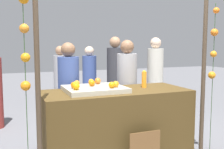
% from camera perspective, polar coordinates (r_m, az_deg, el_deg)
% --- Properties ---
extents(stall_counter, '(2.00, 0.83, 0.93)m').
position_cam_1_polar(stall_counter, '(3.80, 0.85, -10.25)').
color(stall_counter, '#4C3819').
rests_on(stall_counter, ground_plane).
extents(orange_tray, '(0.78, 0.66, 0.06)m').
position_cam_1_polar(orange_tray, '(3.63, -3.65, -3.05)').
color(orange_tray, '#B2AD99').
rests_on(orange_tray, stall_counter).
extents(orange_0, '(0.08, 0.08, 0.08)m').
position_cam_1_polar(orange_0, '(3.57, 0.80, -2.02)').
color(orange_0, orange).
rests_on(orange_0, orange_tray).
extents(orange_1, '(0.07, 0.07, 0.07)m').
position_cam_1_polar(orange_1, '(3.58, -7.89, -2.15)').
color(orange_1, orange).
rests_on(orange_1, orange_tray).
extents(orange_2, '(0.09, 0.09, 0.09)m').
position_cam_1_polar(orange_2, '(3.87, -3.01, -1.35)').
color(orange_2, orange).
rests_on(orange_2, orange_tray).
extents(orange_3, '(0.08, 0.08, 0.08)m').
position_cam_1_polar(orange_3, '(3.70, -7.38, -1.82)').
color(orange_3, orange).
rests_on(orange_3, orange_tray).
extents(orange_4, '(0.08, 0.08, 0.08)m').
position_cam_1_polar(orange_4, '(3.49, -0.07, -2.21)').
color(orange_4, orange).
rests_on(orange_4, orange_tray).
extents(orange_5, '(0.09, 0.09, 0.09)m').
position_cam_1_polar(orange_5, '(3.50, -7.91, -2.22)').
color(orange_5, orange).
rests_on(orange_5, orange_tray).
extents(orange_6, '(0.08, 0.08, 0.08)m').
position_cam_1_polar(orange_6, '(3.81, -4.37, -1.52)').
color(orange_6, orange).
rests_on(orange_6, orange_tray).
extents(orange_7, '(0.09, 0.09, 0.09)m').
position_cam_1_polar(orange_7, '(3.39, -7.53, -2.48)').
color(orange_7, orange).
rests_on(orange_7, orange_tray).
extents(orange_8, '(0.09, 0.09, 0.09)m').
position_cam_1_polar(orange_8, '(3.67, -4.24, -1.77)').
color(orange_8, orange).
rests_on(orange_8, orange_tray).
extents(juice_bottle, '(0.07, 0.07, 0.25)m').
position_cam_1_polar(juice_bottle, '(3.95, 6.74, -1.02)').
color(juice_bottle, orange).
rests_on(juice_bottle, stall_counter).
extents(vendor_left, '(0.32, 0.32, 1.58)m').
position_cam_1_polar(vendor_left, '(4.17, -9.01, -5.01)').
color(vendor_left, '#384C8C').
rests_on(vendor_left, ground_plane).
extents(vendor_right, '(0.32, 0.32, 1.62)m').
position_cam_1_polar(vendor_right, '(4.44, 3.13, -3.98)').
color(vendor_right, '#99999E').
rests_on(vendor_right, ground_plane).
extents(crowd_person_0, '(0.30, 0.30, 1.51)m').
position_cam_1_polar(crowd_person_0, '(5.94, -4.72, -1.87)').
color(crowd_person_0, '#384C8C').
rests_on(crowd_person_0, ground_plane).
extents(crowd_person_1, '(0.34, 0.34, 1.71)m').
position_cam_1_polar(crowd_person_1, '(5.78, 0.63, -1.15)').
color(crowd_person_1, '#333338').
rests_on(crowd_person_1, ground_plane).
extents(crowd_person_3, '(0.34, 0.34, 1.69)m').
position_cam_1_polar(crowd_person_3, '(5.86, 9.00, -1.19)').
color(crowd_person_3, beige).
rests_on(crowd_person_3, ground_plane).
extents(crowd_person_4, '(0.30, 0.30, 1.52)m').
position_cam_1_polar(crowd_person_4, '(6.10, -10.66, -1.70)').
color(crowd_person_4, '#99999E').
rests_on(crowd_person_4, ground_plane).
extents(canopy_post_left, '(0.06, 0.06, 2.27)m').
position_cam_1_polar(canopy_post_left, '(2.96, -15.27, -1.96)').
color(canopy_post_left, '#473828').
rests_on(canopy_post_left, ground_plane).
extents(canopy_post_right, '(0.06, 0.06, 2.27)m').
position_cam_1_polar(canopy_post_right, '(3.84, 18.60, -0.18)').
color(canopy_post_right, '#473828').
rests_on(canopy_post_right, ground_plane).
extents(garland_strand_left, '(0.11, 0.11, 2.10)m').
position_cam_1_polar(garland_strand_left, '(2.87, -17.80, 5.99)').
color(garland_strand_left, '#2D4C23').
rests_on(garland_strand_left, ground_plane).
extents(garland_strand_right, '(0.11, 0.12, 2.10)m').
position_cam_1_polar(garland_strand_right, '(3.93, 20.51, 5.22)').
color(garland_strand_right, '#2D4C23').
rests_on(garland_strand_right, ground_plane).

